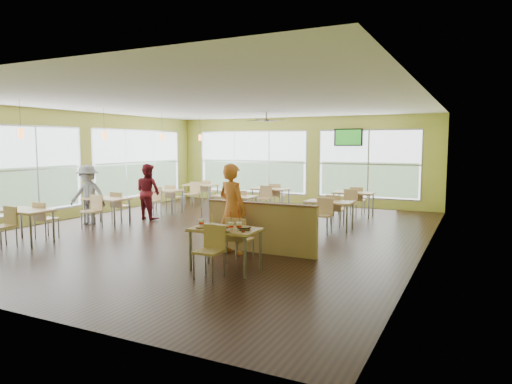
% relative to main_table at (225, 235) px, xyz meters
% --- Properties ---
extents(room, '(12.00, 12.04, 3.20)m').
position_rel_main_table_xyz_m(room, '(-2.00, 3.00, 0.97)').
color(room, black).
rests_on(room, ground).
extents(window_bays, '(9.24, 10.24, 2.38)m').
position_rel_main_table_xyz_m(window_bays, '(-4.65, 6.08, 0.85)').
color(window_bays, white).
rests_on(window_bays, room).
extents(main_table, '(1.22, 1.52, 0.87)m').
position_rel_main_table_xyz_m(main_table, '(0.00, 0.00, 0.00)').
color(main_table, tan).
rests_on(main_table, floor).
extents(half_wall_divider, '(2.40, 0.14, 1.04)m').
position_rel_main_table_xyz_m(half_wall_divider, '(0.00, 1.45, -0.11)').
color(half_wall_divider, tan).
rests_on(half_wall_divider, floor).
extents(dining_tables, '(6.92, 8.72, 0.87)m').
position_rel_main_table_xyz_m(dining_tables, '(-3.05, 4.71, -0.00)').
color(dining_tables, tan).
rests_on(dining_tables, floor).
extents(pendant_lights, '(0.11, 7.31, 0.86)m').
position_rel_main_table_xyz_m(pendant_lights, '(-5.20, 3.68, 1.82)').
color(pendant_lights, '#2D2119').
rests_on(pendant_lights, ceiling).
extents(ceiling_fan, '(1.25, 1.25, 0.29)m').
position_rel_main_table_xyz_m(ceiling_fan, '(-2.00, 6.00, 2.32)').
color(ceiling_fan, '#2D2119').
rests_on(ceiling_fan, ceiling).
extents(tv_backwall, '(1.00, 0.07, 0.60)m').
position_rel_main_table_xyz_m(tv_backwall, '(-0.20, 8.90, 1.82)').
color(tv_backwall, black).
rests_on(tv_backwall, wall_back).
extents(man_plaid, '(0.76, 0.60, 1.83)m').
position_rel_main_table_xyz_m(man_plaid, '(-0.50, 1.13, 0.29)').
color(man_plaid, '#DB4318').
rests_on(man_plaid, floor).
extents(patron_maroon, '(0.89, 0.75, 1.64)m').
position_rel_main_table_xyz_m(patron_maroon, '(-4.80, 3.76, 0.19)').
color(patron_maroon, maroon).
rests_on(patron_maroon, floor).
extents(patron_grey, '(1.17, 0.82, 1.65)m').
position_rel_main_table_xyz_m(patron_grey, '(-5.73, 2.35, 0.19)').
color(patron_grey, slate).
rests_on(patron_grey, floor).
extents(cup_blue, '(0.10, 0.10, 0.38)m').
position_rel_main_table_xyz_m(cup_blue, '(-0.44, -0.08, 0.19)').
color(cup_blue, white).
rests_on(cup_blue, main_table).
extents(cup_yellow, '(0.08, 0.08, 0.30)m').
position_rel_main_table_xyz_m(cup_yellow, '(-0.14, -0.21, 0.18)').
color(cup_yellow, white).
rests_on(cup_yellow, main_table).
extents(cup_red_near, '(0.10, 0.10, 0.35)m').
position_rel_main_table_xyz_m(cup_red_near, '(0.17, -0.10, 0.19)').
color(cup_red_near, white).
rests_on(cup_red_near, main_table).
extents(cup_red_far, '(0.10, 0.10, 0.37)m').
position_rel_main_table_xyz_m(cup_red_far, '(0.31, -0.06, 0.19)').
color(cup_red_far, white).
rests_on(cup_red_far, main_table).
extents(food_basket, '(0.26, 0.26, 0.06)m').
position_rel_main_table_xyz_m(food_basket, '(0.36, 0.01, 0.15)').
color(food_basket, black).
rests_on(food_basket, main_table).
extents(ketchup_cup, '(0.06, 0.06, 0.02)m').
position_rel_main_table_xyz_m(ketchup_cup, '(0.45, -0.20, 0.13)').
color(ketchup_cup, maroon).
rests_on(ketchup_cup, main_table).
extents(wrapper_left, '(0.20, 0.18, 0.04)m').
position_rel_main_table_xyz_m(wrapper_left, '(-0.39, -0.22, 0.14)').
color(wrapper_left, '#AA8752').
rests_on(wrapper_left, main_table).
extents(wrapper_mid, '(0.27, 0.26, 0.05)m').
position_rel_main_table_xyz_m(wrapper_mid, '(0.00, 0.05, 0.15)').
color(wrapper_mid, '#AA8752').
rests_on(wrapper_mid, main_table).
extents(wrapper_right, '(0.15, 0.14, 0.04)m').
position_rel_main_table_xyz_m(wrapper_right, '(0.19, -0.30, 0.14)').
color(wrapper_right, '#AA8752').
rests_on(wrapper_right, main_table).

